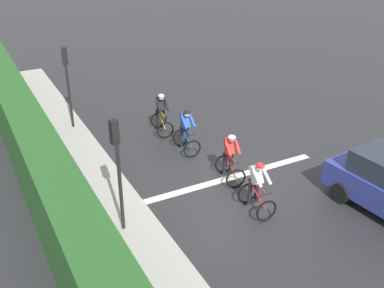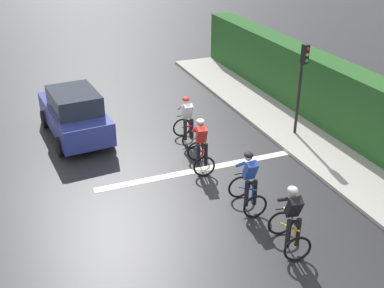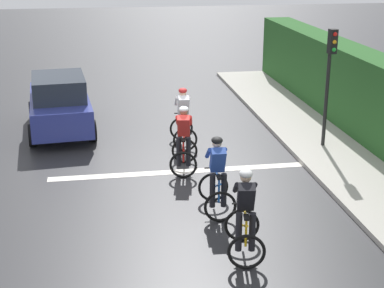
{
  "view_description": "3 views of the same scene",
  "coord_description": "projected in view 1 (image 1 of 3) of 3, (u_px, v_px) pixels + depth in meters",
  "views": [
    {
      "loc": [
        -7.11,
        -10.97,
        8.0
      ],
      "look_at": [
        -0.92,
        0.75,
        1.26
      ],
      "focal_mm": 43.27,
      "sensor_mm": 36.0,
      "label": 1
    },
    {
      "loc": [
        5.15,
        12.02,
        7.31
      ],
      "look_at": [
        0.5,
        0.28,
        1.02
      ],
      "focal_mm": 44.27,
      "sensor_mm": 36.0,
      "label": 2
    },
    {
      "loc": [
        2.12,
        13.63,
        5.45
      ],
      "look_at": [
        -0.04,
        0.31,
        0.78
      ],
      "focal_mm": 54.46,
      "sensor_mm": 36.0,
      "label": 3
    }
  ],
  "objects": [
    {
      "name": "traffic_light_near_crossing",
      "position": [
        117.0,
        161.0,
        11.91
      ],
      "size": [
        0.22,
        0.31,
        3.34
      ],
      "color": "black",
      "rests_on": "ground"
    },
    {
      "name": "ground_plane",
      "position": [
        227.0,
        181.0,
        15.23
      ],
      "size": [
        80.0,
        80.0,
        0.0
      ],
      "primitive_type": "plane",
      "color": "#28282B"
    },
    {
      "name": "sidewalk_kerb",
      "position": [
        81.0,
        184.0,
        14.97
      ],
      "size": [
        2.8,
        25.67,
        0.12
      ],
      "primitive_type": "cube",
      "color": "#ADA89E",
      "rests_on": "ground"
    },
    {
      "name": "stone_wall_low",
      "position": [
        52.0,
        186.0,
        14.51
      ],
      "size": [
        0.44,
        25.67,
        0.5
      ],
      "primitive_type": "cube",
      "color": "tan",
      "rests_on": "ground"
    },
    {
      "name": "traffic_light_far_junction",
      "position": [
        67.0,
        76.0,
        17.9
      ],
      "size": [
        0.25,
        0.31,
        3.34
      ],
      "color": "black",
      "rests_on": "ground"
    },
    {
      "name": "cyclist_second",
      "position": [
        186.0,
        131.0,
        16.8
      ],
      "size": [
        0.74,
        1.12,
        1.66
      ],
      "color": "black",
      "rests_on": "ground"
    },
    {
      "name": "cyclist_lead",
      "position": [
        161.0,
        114.0,
        18.23
      ],
      "size": [
        0.84,
        1.17,
        1.66
      ],
      "color": "black",
      "rests_on": "ground"
    },
    {
      "name": "hedge_wall",
      "position": [
        37.0,
        161.0,
        13.95
      ],
      "size": [
        1.1,
        25.67,
        2.43
      ],
      "primitive_type": "cube",
      "color": "#265623",
      "rests_on": "ground"
    },
    {
      "name": "cyclist_fourth",
      "position": [
        257.0,
        188.0,
        13.39
      ],
      "size": [
        0.72,
        1.1,
        1.66
      ],
      "color": "black",
      "rests_on": "ground"
    },
    {
      "name": "road_marking_stop_line",
      "position": [
        225.0,
        179.0,
        15.34
      ],
      "size": [
        7.0,
        0.3,
        0.01
      ],
      "primitive_type": "cube",
      "color": "silver",
      "rests_on": "ground"
    },
    {
      "name": "cyclist_mid",
      "position": [
        230.0,
        158.0,
        15.0
      ],
      "size": [
        0.86,
        1.18,
        1.66
      ],
      "color": "black",
      "rests_on": "ground"
    }
  ]
}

